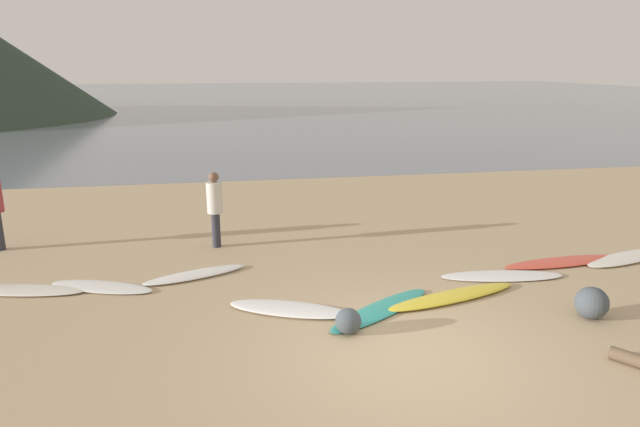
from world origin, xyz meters
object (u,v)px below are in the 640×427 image
(surfboard_5, at_px, (452,296))
(surfboard_2, at_px, (195,275))
(surfboard_7, at_px, (563,262))
(person_0, at_px, (215,203))
(surfboard_1, at_px, (102,287))
(surfboard_4, at_px, (381,309))
(beach_rock_far, at_px, (592,303))
(beach_rock_near, at_px, (348,321))
(surfboard_8, at_px, (627,258))
(surfboard_6, at_px, (502,276))
(surfboard_3, at_px, (289,309))
(surfboard_0, at_px, (19,290))

(surfboard_5, bearing_deg, surfboard_2, 141.13)
(surfboard_7, bearing_deg, person_0, 156.09)
(surfboard_2, xyz_separation_m, surfboard_5, (4.35, -1.87, 0.01))
(surfboard_2, bearing_deg, surfboard_7, -25.21)
(surfboard_5, distance_m, person_0, 5.42)
(surfboard_1, height_order, surfboard_4, surfboard_4)
(surfboard_7, xyz_separation_m, beach_rock_far, (-1.05, -2.34, 0.22))
(surfboard_2, bearing_deg, beach_rock_near, -70.47)
(surfboard_1, height_order, surfboard_8, surfboard_8)
(surfboard_6, bearing_deg, surfboard_2, 176.85)
(surfboard_4, height_order, person_0, person_0)
(surfboard_3, distance_m, beach_rock_far, 4.77)
(surfboard_2, bearing_deg, person_0, 56.21)
(surfboard_3, xyz_separation_m, beach_rock_far, (4.64, -1.09, 0.21))
(surfboard_1, relative_size, surfboard_2, 0.99)
(surfboard_0, bearing_deg, surfboard_3, -6.95)
(surfboard_8, height_order, beach_rock_near, beach_rock_near)
(surfboard_0, xyz_separation_m, surfboard_4, (6.04, -1.93, -0.00))
(person_0, bearing_deg, surfboard_5, 174.87)
(surfboard_3, height_order, surfboard_5, surfboard_5)
(beach_rock_far, bearing_deg, surfboard_0, 163.30)
(surfboard_6, relative_size, surfboard_7, 0.89)
(surfboard_4, relative_size, person_0, 1.41)
(surfboard_4, xyz_separation_m, person_0, (-2.60, 3.86, 0.95))
(beach_rock_far, bearing_deg, person_0, 140.85)
(surfboard_3, distance_m, surfboard_7, 5.82)
(surfboard_5, bearing_deg, surfboard_4, 175.02)
(surfboard_5, height_order, beach_rock_far, beach_rock_far)
(person_0, height_order, beach_rock_near, person_0)
(surfboard_1, bearing_deg, surfboard_3, -3.94)
(surfboard_3, xyz_separation_m, beach_rock_near, (0.76, -0.91, 0.15))
(person_0, bearing_deg, surfboard_7, -161.67)
(beach_rock_near, distance_m, beach_rock_far, 3.89)
(beach_rock_near, xyz_separation_m, beach_rock_far, (3.88, -0.19, 0.06))
(surfboard_0, distance_m, beach_rock_near, 5.93)
(surfboard_0, relative_size, beach_rock_far, 4.57)
(surfboard_5, bearing_deg, person_0, 121.80)
(beach_rock_far, bearing_deg, surfboard_8, 42.94)
(surfboard_2, distance_m, beach_rock_far, 6.87)
(surfboard_4, bearing_deg, beach_rock_near, -171.92)
(surfboard_3, xyz_separation_m, person_0, (-1.13, 3.61, 0.93))
(surfboard_2, xyz_separation_m, surfboard_3, (1.55, -1.86, 0.01))
(surfboard_2, relative_size, beach_rock_near, 5.05)
(surfboard_7, bearing_deg, surfboard_0, 172.82)
(surfboard_1, bearing_deg, beach_rock_near, -9.79)
(surfboard_3, xyz_separation_m, surfboard_5, (2.80, -0.00, 0.00))
(surfboard_7, distance_m, surfboard_8, 1.45)
(surfboard_7, relative_size, beach_rock_near, 6.67)
(surfboard_1, relative_size, surfboard_5, 0.75)
(surfboard_7, bearing_deg, surfboard_8, -5.43)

